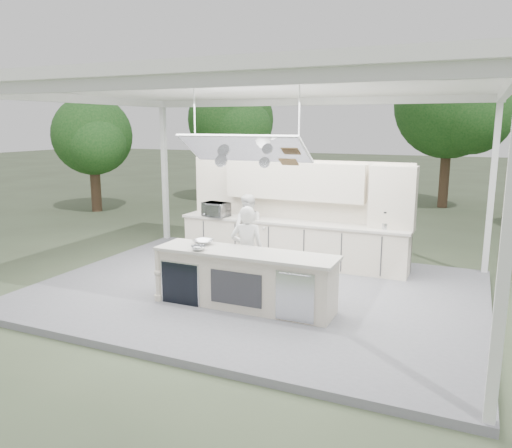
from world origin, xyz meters
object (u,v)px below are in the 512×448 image
at_px(demo_island, 244,279).
at_px(back_counter, 291,242).
at_px(head_chef, 247,251).
at_px(sous_chef, 250,229).

height_order(demo_island, back_counter, same).
height_order(demo_island, head_chef, head_chef).
relative_size(demo_island, sous_chef, 2.04).
bearing_deg(back_counter, sous_chef, -157.26).
bearing_deg(sous_chef, back_counter, 16.55).
distance_m(back_counter, sous_chef, 0.95).
relative_size(demo_island, back_counter, 0.61).
height_order(head_chef, sous_chef, head_chef).
relative_size(head_chef, sous_chef, 1.06).
bearing_deg(demo_island, head_chef, 109.60).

